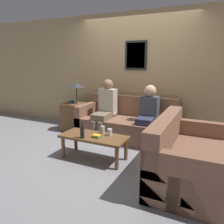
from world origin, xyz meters
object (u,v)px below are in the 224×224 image
(wine_bottle, at_px, (82,132))
(person_right, at_px, (148,112))
(drinking_glass, at_px, (110,132))
(couch_main, at_px, (127,124))
(coffee_table, at_px, (94,139))
(couch_side, at_px, (186,159))
(person_left, at_px, (105,107))

(wine_bottle, distance_m, person_right, 1.41)
(drinking_glass, xyz_separation_m, person_right, (0.36, 0.92, 0.18))
(person_right, bearing_deg, couch_main, 164.07)
(couch_main, bearing_deg, coffee_table, -95.84)
(coffee_table, bearing_deg, couch_side, -1.87)
(couch_side, xyz_separation_m, coffee_table, (-1.46, 0.05, 0.04))
(person_left, relative_size, person_right, 1.07)
(couch_main, xyz_separation_m, person_left, (-0.44, -0.15, 0.35))
(drinking_glass, bearing_deg, wine_bottle, -138.89)
(coffee_table, xyz_separation_m, person_left, (-0.32, 1.02, 0.31))
(wine_bottle, xyz_separation_m, person_left, (-0.21, 1.19, 0.15))
(couch_main, xyz_separation_m, wine_bottle, (-0.23, -1.34, 0.20))
(couch_main, relative_size, person_right, 1.73)
(couch_side, height_order, person_right, person_right)
(couch_main, relative_size, coffee_table, 1.79)
(couch_side, height_order, drinking_glass, couch_side)
(person_right, bearing_deg, person_left, -178.93)
(drinking_glass, distance_m, person_right, 1.00)
(couch_side, distance_m, person_left, 2.10)
(coffee_table, height_order, person_left, person_left)
(couch_side, xyz_separation_m, drinking_glass, (-1.23, 0.17, 0.16))
(drinking_glass, height_order, person_left, person_left)
(drinking_glass, bearing_deg, person_left, 121.21)
(couch_side, bearing_deg, wine_bottle, 94.54)
(drinking_glass, distance_m, person_left, 1.07)
(couch_side, height_order, wine_bottle, couch_side)
(person_left, bearing_deg, wine_bottle, -80.20)
(wine_bottle, relative_size, person_left, 0.21)
(wine_bottle, xyz_separation_m, drinking_glass, (0.34, 0.30, -0.04))
(couch_side, distance_m, drinking_glass, 1.25)
(coffee_table, xyz_separation_m, drinking_glass, (0.23, 0.12, 0.12))
(person_left, height_order, person_right, person_left)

